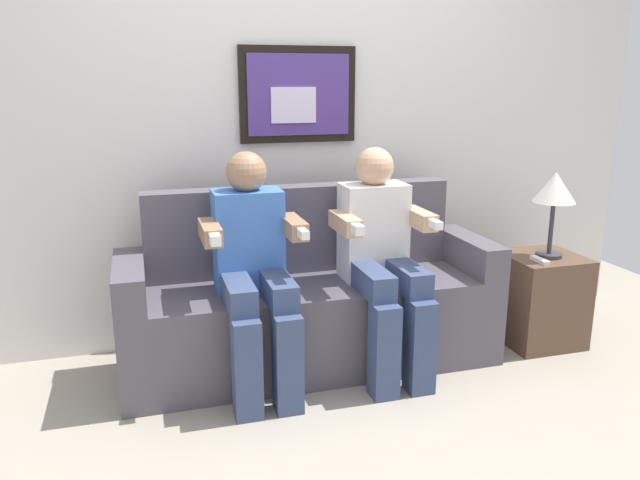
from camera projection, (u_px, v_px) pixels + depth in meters
ground_plane at (329, 390)px, 2.94m from camera, size 5.56×5.56×0.00m
back_wall_assembly at (288, 104)px, 3.32m from camera, size 4.28×0.10×2.60m
couch at (310, 305)px, 3.16m from camera, size 1.88×0.58×0.90m
person_on_left at (253, 264)px, 2.85m from camera, size 0.46×0.56×1.11m
person_on_right at (382, 254)px, 3.02m from camera, size 0.46×0.56×1.11m
side_table_right at (539, 299)px, 3.43m from camera, size 0.40×0.40×0.50m
table_lamp at (555, 191)px, 3.26m from camera, size 0.22×0.22×0.46m
spare_remote_on_table at (540, 260)px, 3.25m from camera, size 0.04×0.13×0.02m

